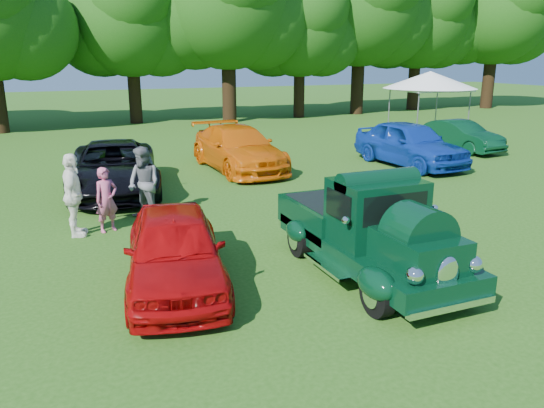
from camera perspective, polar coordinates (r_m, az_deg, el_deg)
name	(u,v)px	position (r m, az deg, el deg)	size (l,w,h in m)	color
ground	(307,270)	(10.18, 3.77, -7.05)	(120.00, 120.00, 0.00)	#225012
hero_pickup	(368,232)	(9.94, 10.34, -2.98)	(2.17, 4.66, 1.82)	black
red_convertible	(175,249)	(9.35, -10.42, -4.80)	(1.64, 4.08, 1.39)	#9D0608
back_car_black	(114,168)	(16.34, -16.63, 3.77)	(2.48, 5.39, 1.50)	black
back_car_orange	(238,148)	(18.94, -3.66, 6.00)	(2.15, 5.29, 1.54)	#D35A07
back_car_blue	(410,144)	(20.26, 14.60, 6.32)	(1.95, 4.84, 1.65)	#0D2F98
back_car_green	(459,136)	(24.17, 19.51, 6.93)	(1.36, 3.91, 1.29)	black
spectator_pink	(107,200)	(12.68, -17.37, 0.44)	(0.55, 0.36, 1.51)	#BF4E76
spectator_grey	(144,184)	(13.34, -13.60, 2.14)	(0.88, 0.69, 1.82)	slate
spectator_white	(73,196)	(12.52, -20.61, 0.86)	(1.10, 0.46, 1.88)	white
canopy_tent	(430,80)	(26.63, 16.62, 12.62)	(4.81, 4.81, 3.25)	white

